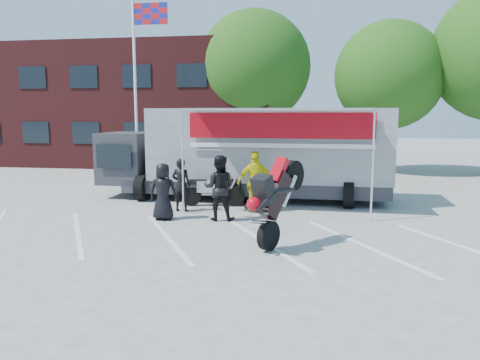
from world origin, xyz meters
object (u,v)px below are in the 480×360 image
(transporter_truck, at_px, (255,199))
(parked_motorcycle, at_px, (213,206))
(flagpole, at_px, (140,67))
(spectator_leather_c, at_px, (219,188))
(spectator_leather_b, at_px, (181,185))
(spectator_hivis, at_px, (255,182))
(tree_mid, at_px, (389,76))
(spectator_leather_a, at_px, (163,192))
(tree_left, at_px, (254,67))
(stunt_bike_rider, at_px, (287,244))

(transporter_truck, relative_size, parked_motorcycle, 4.81)
(flagpole, height_order, parked_motorcycle, flagpole)
(transporter_truck, bearing_deg, spectator_leather_c, -98.31)
(spectator_leather_b, height_order, spectator_hivis, spectator_hivis)
(flagpole, xyz_separation_m, tree_mid, (11.24, 5.00, -0.11))
(parked_motorcycle, distance_m, spectator_leather_a, 2.53)
(flagpole, height_order, tree_left, tree_left)
(spectator_hivis, bearing_deg, spectator_leather_b, -14.35)
(parked_motorcycle, bearing_deg, flagpole, 34.57)
(transporter_truck, height_order, stunt_bike_rider, transporter_truck)
(transporter_truck, height_order, spectator_hivis, spectator_hivis)
(spectator_hivis, bearing_deg, spectator_leather_a, 9.91)
(tree_mid, distance_m, spectator_leather_c, 14.11)
(transporter_truck, xyz_separation_m, parked_motorcycle, (-1.20, -1.44, 0.00))
(flagpole, distance_m, stunt_bike_rider, 12.65)
(tree_mid, xyz_separation_m, spectator_hivis, (-5.38, -10.75, -3.98))
(tree_left, bearing_deg, flagpole, -125.28)
(tree_mid, distance_m, transporter_truck, 11.42)
(parked_motorcycle, relative_size, stunt_bike_rider, 0.94)
(flagpole, bearing_deg, spectator_leather_b, -59.38)
(parked_motorcycle, distance_m, spectator_leather_c, 2.27)
(transporter_truck, distance_m, parked_motorcycle, 1.88)
(flagpole, bearing_deg, spectator_leather_c, -54.58)
(tree_left, bearing_deg, stunt_bike_rider, -79.48)
(parked_motorcycle, height_order, spectator_hivis, spectator_hivis)
(spectator_leather_b, relative_size, spectator_leather_c, 0.89)
(spectator_leather_a, bearing_deg, flagpole, -68.13)
(transporter_truck, height_order, spectator_leather_b, spectator_leather_b)
(tree_mid, bearing_deg, flagpole, -156.03)
(stunt_bike_rider, distance_m, spectator_hivis, 3.77)
(flagpole, relative_size, stunt_bike_rider, 3.58)
(stunt_bike_rider, xyz_separation_m, spectator_leather_c, (-2.10, 2.21, 0.94))
(stunt_bike_rider, height_order, spectator_leather_b, spectator_leather_b)
(stunt_bike_rider, bearing_deg, spectator_hivis, 139.68)
(flagpole, bearing_deg, transporter_truck, -32.75)
(spectator_leather_a, bearing_deg, transporter_truck, -124.42)
(spectator_leather_b, bearing_deg, spectator_hivis, -169.20)
(spectator_leather_c, bearing_deg, spectator_leather_a, 5.90)
(tree_mid, relative_size, spectator_leather_b, 4.57)
(spectator_leather_a, height_order, spectator_hivis, spectator_hivis)
(parked_motorcycle, xyz_separation_m, spectator_leather_c, (0.62, -1.97, 0.94))
(flagpole, distance_m, transporter_truck, 8.32)
(flagpole, relative_size, spectator_hivis, 4.17)
(tree_mid, xyz_separation_m, transporter_truck, (-5.69, -8.57, -4.94))
(parked_motorcycle, height_order, spectator_leather_b, spectator_leather_b)
(tree_left, height_order, spectator_leather_b, tree_left)
(spectator_leather_a, bearing_deg, parked_motorcycle, -117.69)
(tree_left, height_order, spectator_hivis, tree_left)
(tree_mid, bearing_deg, parked_motorcycle, -124.53)
(spectator_leather_b, bearing_deg, tree_mid, -119.91)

